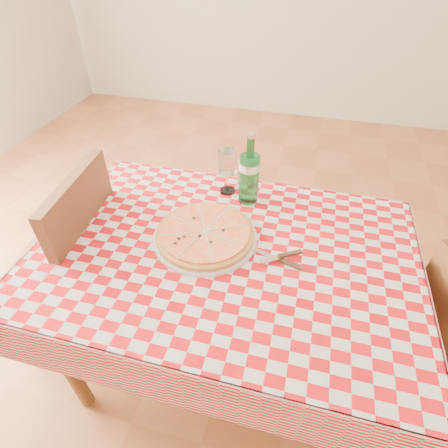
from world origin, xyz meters
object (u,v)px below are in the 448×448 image
Objects in this scene: pizza_plate at (205,233)px; water_bottle at (249,169)px; dining_table at (225,268)px; wine_glass at (228,172)px; chair_far at (74,259)px.

pizza_plate is 0.31m from water_bottle.
wine_glass is at bearing 103.08° from dining_table.
chair_far is (-0.65, -0.01, -0.11)m from dining_table.
chair_far is 0.82m from water_bottle.
dining_table is at bearing -93.23° from water_bottle.
dining_table is 6.32× the size of wine_glass.
wine_glass is (-0.08, 0.34, 0.19)m from dining_table.
chair_far is 0.62m from pizza_plate.
wine_glass is at bearing 156.97° from water_bottle.
pizza_plate is (0.57, 0.04, 0.24)m from chair_far.
chair_far is 5.01× the size of wine_glass.
wine_glass is at bearing 89.25° from pizza_plate.
water_bottle is 1.53× the size of wine_glass.
pizza_plate is at bearing -110.70° from water_bottle.
dining_table is 1.26× the size of chair_far.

